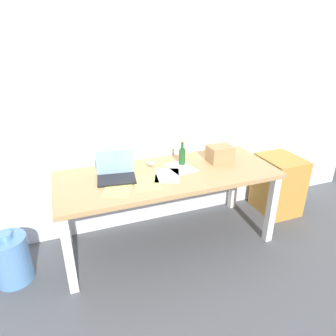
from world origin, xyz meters
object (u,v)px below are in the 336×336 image
Objects in this scene: computer_mouse at (150,163)px; water_cooler_jug at (11,259)px; beer_bottle at (182,156)px; filing_cabinet at (278,185)px; desk at (168,182)px; laptop_left at (116,173)px; cardboard_box at (220,154)px.

water_cooler_jug is at bearing 173.07° from computer_mouse.
beer_bottle reaches higher than filing_cabinet.
computer_mouse reaches higher than filing_cabinet.
water_cooler_jug is (-1.29, -0.26, -0.55)m from computer_mouse.
beer_bottle is at bearing -35.79° from computer_mouse.
desk is 3.04× the size of filing_cabinet.
laptop_left is 0.66m from beer_bottle.
water_cooler_jug is at bearing -173.70° from beer_bottle.
computer_mouse reaches higher than water_cooler_jug.
desk is 1.41m from filing_cabinet.
laptop_left reaches higher than desk.
beer_bottle reaches higher than water_cooler_jug.
computer_mouse is at bearing 11.61° from water_cooler_jug.
desk is 5.66× the size of laptop_left.
laptop_left is at bearing 5.46° from water_cooler_jug.
beer_bottle is (0.20, 0.14, 0.17)m from desk.
computer_mouse is (-0.10, 0.23, 0.10)m from desk.
beer_bottle reaches higher than cardboard_box.
beer_bottle is at bearing 170.79° from cardboard_box.
computer_mouse is at bearing 162.75° from beer_bottle.
cardboard_box is 0.50× the size of water_cooler_jug.
computer_mouse is (0.36, 0.18, -0.03)m from laptop_left.
cardboard_box is 0.35× the size of filing_cabinet.
laptop_left is 0.76× the size of water_cooler_jug.
water_cooler_jug is at bearing -174.54° from laptop_left.
filing_cabinet is at bearing -23.43° from computer_mouse.
computer_mouse is 1.53m from filing_cabinet.
filing_cabinet is at bearing 4.38° from desk.
laptop_left and beer_bottle have the same top height.
laptop_left is 3.51× the size of computer_mouse.
water_cooler_jug is 0.71× the size of filing_cabinet.
laptop_left reaches higher than water_cooler_jug.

